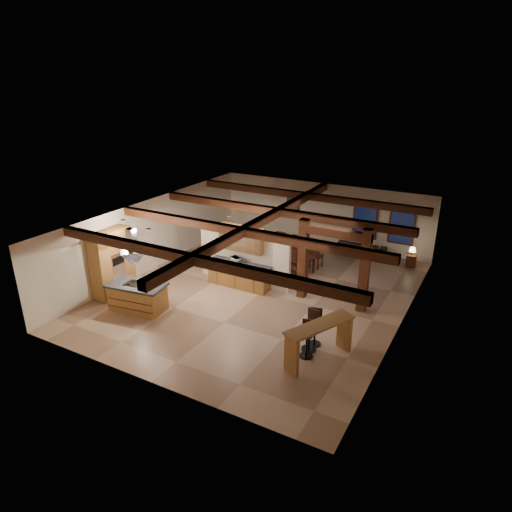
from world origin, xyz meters
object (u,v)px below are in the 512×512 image
(sofa, at_px, (361,248))
(bar_counter, at_px, (320,336))
(kitchen_island, at_px, (138,296))
(dining_table, at_px, (290,262))

(sofa, distance_m, bar_counter, 8.57)
(kitchen_island, bearing_deg, bar_counter, 1.69)
(kitchen_island, distance_m, bar_counter, 6.49)
(kitchen_island, height_order, sofa, kitchen_island)
(dining_table, distance_m, bar_counter, 6.45)
(kitchen_island, distance_m, sofa, 10.02)
(kitchen_island, relative_size, sofa, 0.97)
(dining_table, distance_m, sofa, 3.62)
(kitchen_island, xyz_separation_m, dining_table, (3.06, 5.64, -0.15))
(dining_table, relative_size, bar_counter, 0.86)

